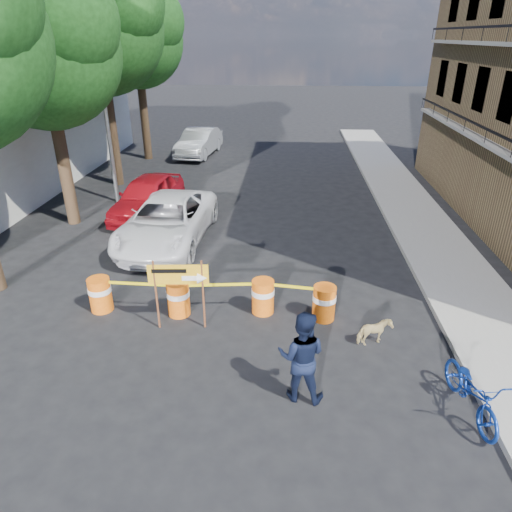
# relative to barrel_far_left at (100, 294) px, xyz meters

# --- Properties ---
(ground) EXTENTS (120.00, 120.00, 0.00)m
(ground) POSITION_rel_barrel_far_left_xyz_m (3.47, -1.13, -0.47)
(ground) COLOR black
(ground) RESTS_ON ground
(sidewalk_east) EXTENTS (2.40, 40.00, 0.15)m
(sidewalk_east) POSITION_rel_barrel_far_left_xyz_m (9.67, 4.87, -0.40)
(sidewalk_east) COLOR gray
(sidewalk_east) RESTS_ON ground
(tree_mid_a) EXTENTS (5.25, 5.00, 8.68)m
(tree_mid_a) POSITION_rel_barrel_far_left_xyz_m (-3.26, 5.87, 5.53)
(tree_mid_a) COLOR #332316
(tree_mid_a) RESTS_ON ground
(tree_mid_b) EXTENTS (5.67, 5.40, 9.62)m
(tree_mid_b) POSITION_rel_barrel_far_left_xyz_m (-3.26, 10.87, 6.24)
(tree_mid_b) COLOR #332316
(tree_mid_b) RESTS_ON ground
(tree_far) EXTENTS (5.04, 4.80, 8.84)m
(tree_far) POSITION_rel_barrel_far_left_xyz_m (-3.26, 15.87, 5.74)
(tree_far) COLOR #332316
(tree_far) RESTS_ON ground
(streetlamp) EXTENTS (1.25, 0.18, 8.00)m
(streetlamp) POSITION_rel_barrel_far_left_xyz_m (-2.46, 8.37, 3.90)
(streetlamp) COLOR gray
(streetlamp) RESTS_ON ground
(barrel_far_left) EXTENTS (0.58, 0.58, 0.90)m
(barrel_far_left) POSITION_rel_barrel_far_left_xyz_m (0.00, 0.00, 0.00)
(barrel_far_left) COLOR #EC580D
(barrel_far_left) RESTS_ON ground
(barrel_mid_left) EXTENTS (0.58, 0.58, 0.90)m
(barrel_mid_left) POSITION_rel_barrel_far_left_xyz_m (2.03, -0.05, 0.00)
(barrel_mid_left) COLOR #EC580D
(barrel_mid_left) RESTS_ON ground
(barrel_mid_right) EXTENTS (0.58, 0.58, 0.90)m
(barrel_mid_right) POSITION_rel_barrel_far_left_xyz_m (4.14, 0.19, 0.00)
(barrel_mid_right) COLOR #EC580D
(barrel_mid_right) RESTS_ON ground
(barrel_far_right) EXTENTS (0.58, 0.58, 0.90)m
(barrel_far_right) POSITION_rel_barrel_far_left_xyz_m (5.66, -0.01, 0.00)
(barrel_far_right) COLOR #EC580D
(barrel_far_right) RESTS_ON ground
(detour_sign) EXTENTS (1.40, 0.28, 1.80)m
(detour_sign) POSITION_rel_barrel_far_left_xyz_m (2.41, -0.63, 0.84)
(detour_sign) COLOR #592D19
(detour_sign) RESTS_ON ground
(pedestrian) EXTENTS (1.03, 0.85, 1.92)m
(pedestrian) POSITION_rel_barrel_far_left_xyz_m (5.03, -2.79, 0.49)
(pedestrian) COLOR black
(pedestrian) RESTS_ON ground
(bicycle) EXTENTS (0.81, 1.10, 1.93)m
(bicycle) POSITION_rel_barrel_far_left_xyz_m (8.18, -2.99, 0.49)
(bicycle) COLOR navy
(bicycle) RESTS_ON ground
(dog) EXTENTS (0.85, 0.63, 0.65)m
(dog) POSITION_rel_barrel_far_left_xyz_m (6.74, -1.00, -0.14)
(dog) COLOR tan
(dog) RESTS_ON ground
(suv_white) EXTENTS (2.81, 5.58, 1.52)m
(suv_white) POSITION_rel_barrel_far_left_xyz_m (0.67, 4.38, 0.29)
(suv_white) COLOR white
(suv_white) RESTS_ON ground
(sedan_red) EXTENTS (2.29, 4.68, 1.54)m
(sedan_red) POSITION_rel_barrel_far_left_xyz_m (-0.72, 6.88, 0.30)
(sedan_red) COLOR maroon
(sedan_red) RESTS_ON ground
(sedan_silver) EXTENTS (2.21, 4.81, 1.53)m
(sedan_silver) POSITION_rel_barrel_far_left_xyz_m (-0.53, 16.84, 0.29)
(sedan_silver) COLOR silver
(sedan_silver) RESTS_ON ground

